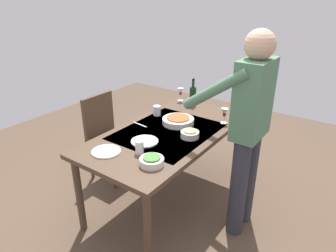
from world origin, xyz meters
The scene contains 15 objects.
ground_plane centered at (0.00, 0.00, 0.00)m, with size 6.00×6.00×0.00m, color brown.
dining_table centered at (0.00, 0.00, 0.68)m, with size 1.67×0.88×0.76m.
chair_near centered at (0.00, -0.82, 0.53)m, with size 0.40×0.40×0.91m.
person_server centered at (-0.09, 0.70, 0.96)m, with size 0.42×0.61×1.69m.
wine_bottle centered at (-0.72, -0.18, 0.87)m, with size 0.07×0.07×0.30m.
wine_glass_left centered at (-0.74, -0.36, 0.86)m, with size 0.07×0.07×0.15m.
wine_glass_right centered at (-0.45, 0.33, 0.86)m, with size 0.07×0.07×0.15m.
water_cup_near_left centered at (0.46, 0.06, 0.81)m, with size 0.07×0.07×0.11m, color silver.
water_cup_near_right centered at (-0.24, -0.31, 0.81)m, with size 0.08×0.08×0.10m, color silver.
serving_bowl_pasta centered at (-0.19, -0.02, 0.79)m, with size 0.30×0.30×0.07m.
side_bowl_salad centered at (0.54, 0.24, 0.79)m, with size 0.18×0.18×0.07m.
side_bowl_bread centered at (-0.01, 0.23, 0.79)m, with size 0.16×0.16×0.07m.
dinner_plate_near centered at (0.60, -0.17, 0.76)m, with size 0.23×0.23×0.01m, color silver.
dinner_plate_far centered at (0.29, -0.04, 0.76)m, with size 0.23×0.23×0.01m, color silver.
table_fork centered at (0.04, -0.30, 0.76)m, with size 0.01×0.18×0.01m, color silver.
Camera 1 is at (2.02, 1.44, 1.93)m, focal length 32.53 mm.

